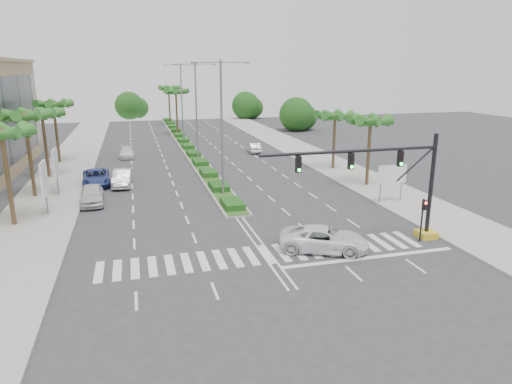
# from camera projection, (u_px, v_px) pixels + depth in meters

# --- Properties ---
(ground) EXTENTS (160.00, 160.00, 0.00)m
(ground) POSITION_uv_depth(u_px,v_px,m) (266.00, 254.00, 28.62)
(ground) COLOR #333335
(ground) RESTS_ON ground
(footpath_right) EXTENTS (6.00, 120.00, 0.15)m
(footpath_right) POSITION_uv_depth(u_px,v_px,m) (346.00, 172.00, 51.06)
(footpath_right) COLOR gray
(footpath_right) RESTS_ON ground
(footpath_left) EXTENTS (6.00, 120.00, 0.15)m
(footpath_left) POSITION_uv_depth(u_px,v_px,m) (54.00, 190.00, 43.39)
(footpath_left) COLOR gray
(footpath_left) RESTS_ON ground
(median) EXTENTS (2.20, 75.00, 0.20)m
(median) POSITION_uv_depth(u_px,v_px,m) (184.00, 143.00, 70.51)
(median) COLOR gray
(median) RESTS_ON ground
(median_grass) EXTENTS (1.80, 75.00, 0.04)m
(median_grass) POSITION_uv_depth(u_px,v_px,m) (184.00, 142.00, 70.47)
(median_grass) COLOR #234F1B
(median_grass) RESTS_ON median
(signal_gantry) EXTENTS (12.60, 1.20, 7.20)m
(signal_gantry) POSITION_uv_depth(u_px,v_px,m) (401.00, 191.00, 30.05)
(signal_gantry) COLOR gold
(signal_gantry) RESTS_ON ground
(pedestrian_signal) EXTENTS (0.28, 0.36, 3.00)m
(pedestrian_signal) POSITION_uv_depth(u_px,v_px,m) (423.00, 213.00, 30.13)
(pedestrian_signal) COLOR black
(pedestrian_signal) RESTS_ON ground
(direction_sign) EXTENTS (2.70, 0.11, 3.40)m
(direction_sign) POSITION_uv_depth(u_px,v_px,m) (392.00, 176.00, 38.82)
(direction_sign) COLOR slate
(direction_sign) RESTS_ON ground
(billboard_near) EXTENTS (0.18, 2.10, 4.35)m
(billboard_near) POSITION_uv_depth(u_px,v_px,m) (44.00, 179.00, 35.36)
(billboard_near) COLOR slate
(billboard_near) RESTS_ON ground
(billboard_far) EXTENTS (0.18, 2.10, 4.35)m
(billboard_far) POSITION_uv_depth(u_px,v_px,m) (55.00, 164.00, 40.95)
(billboard_far) COLOR slate
(billboard_far) RESTS_ON ground
(palm_left_near) EXTENTS (4.57, 4.68, 7.55)m
(palm_left_near) POSITION_uv_depth(u_px,v_px,m) (2.00, 136.00, 32.01)
(palm_left_near) COLOR brown
(palm_left_near) RESTS_ON ground
(palm_left_mid) EXTENTS (4.57, 4.68, 7.95)m
(palm_left_mid) POSITION_uv_depth(u_px,v_px,m) (25.00, 119.00, 39.36)
(palm_left_mid) COLOR brown
(palm_left_mid) RESTS_ON ground
(palm_left_far) EXTENTS (4.57, 4.68, 7.35)m
(palm_left_far) POSITION_uv_depth(u_px,v_px,m) (42.00, 116.00, 46.97)
(palm_left_far) COLOR brown
(palm_left_far) RESTS_ON ground
(palm_left_end) EXTENTS (4.57, 4.68, 7.75)m
(palm_left_end) POSITION_uv_depth(u_px,v_px,m) (54.00, 107.00, 54.32)
(palm_left_end) COLOR brown
(palm_left_end) RESTS_ON ground
(palm_right_near) EXTENTS (4.57, 4.68, 7.05)m
(palm_right_near) POSITION_uv_depth(u_px,v_px,m) (370.00, 123.00, 43.69)
(palm_right_near) COLOR brown
(palm_right_near) RESTS_ON ground
(palm_right_far) EXTENTS (4.57, 4.68, 6.75)m
(palm_right_far) POSITION_uv_depth(u_px,v_px,m) (335.00, 118.00, 51.22)
(palm_right_far) COLOR brown
(palm_right_far) RESTS_ON ground
(palm_median_a) EXTENTS (4.57, 4.68, 8.05)m
(palm_median_a) POSITION_uv_depth(u_px,v_px,m) (176.00, 93.00, 77.97)
(palm_median_a) COLOR brown
(palm_median_a) RESTS_ON ground
(palm_median_b) EXTENTS (4.57, 4.68, 8.05)m
(palm_median_b) POSITION_uv_depth(u_px,v_px,m) (169.00, 89.00, 91.94)
(palm_median_b) COLOR brown
(palm_median_b) RESTS_ON ground
(streetlight_near) EXTENTS (5.10, 0.25, 12.00)m
(streetlight_near) POSITION_uv_depth(u_px,v_px,m) (222.00, 121.00, 39.87)
(streetlight_near) COLOR slate
(streetlight_near) RESTS_ON ground
(streetlight_mid) EXTENTS (5.10, 0.25, 12.00)m
(streetlight_mid) POSITION_uv_depth(u_px,v_px,m) (196.00, 107.00, 54.78)
(streetlight_mid) COLOR slate
(streetlight_mid) RESTS_ON ground
(streetlight_far) EXTENTS (5.10, 0.25, 12.00)m
(streetlight_far) POSITION_uv_depth(u_px,v_px,m) (182.00, 99.00, 69.68)
(streetlight_far) COLOR slate
(streetlight_far) RESTS_ON ground
(car_parked_a) EXTENTS (2.18, 4.93, 1.65)m
(car_parked_a) POSITION_uv_depth(u_px,v_px,m) (92.00, 195.00, 39.04)
(car_parked_a) COLOR silver
(car_parked_a) RESTS_ON ground
(car_parked_b) EXTENTS (2.03, 5.03, 1.63)m
(car_parked_b) POSITION_uv_depth(u_px,v_px,m) (122.00, 178.00, 45.11)
(car_parked_b) COLOR #B6B5BB
(car_parked_b) RESTS_ON ground
(car_parked_c) EXTENTS (2.96, 5.74, 1.55)m
(car_parked_c) POSITION_uv_depth(u_px,v_px,m) (96.00, 177.00, 45.41)
(car_parked_c) COLOR navy
(car_parked_c) RESTS_ON ground
(car_parked_d) EXTENTS (1.82, 4.47, 1.30)m
(car_parked_d) POSITION_uv_depth(u_px,v_px,m) (127.00, 153.00, 59.56)
(car_parked_d) COLOR white
(car_parked_d) RESTS_ON ground
(car_crossing) EXTENTS (6.19, 4.70, 1.56)m
(car_crossing) POSITION_uv_depth(u_px,v_px,m) (324.00, 239.00, 29.02)
(car_crossing) COLOR white
(car_crossing) RESTS_ON ground
(car_right) EXTENTS (1.75, 4.24, 1.36)m
(car_right) POSITION_uv_depth(u_px,v_px,m) (254.00, 148.00, 63.14)
(car_right) COLOR silver
(car_right) RESTS_ON ground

